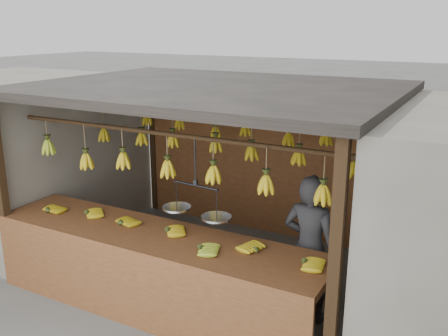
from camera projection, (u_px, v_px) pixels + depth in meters
The scene contains 8 objects.
ground at pixel (213, 269), 6.54m from camera, with size 80.00×80.00×0.00m, color #5B5B57.
stall at pixel (225, 116), 6.27m from camera, with size 4.30×3.30×2.40m.
neighbor_left at pixel (15, 152), 7.87m from camera, with size 3.00×3.00×2.30m, color slate.
counter at pixel (148, 254), 5.34m from camera, with size 3.91×0.89×0.96m.
hanging_bananas at pixel (213, 148), 6.10m from camera, with size 3.64×2.24×0.39m.
balance_scale at pixel (196, 209), 5.18m from camera, with size 0.81×0.34×0.81m.
vendor at pixel (309, 248), 5.26m from camera, with size 0.59×0.39×1.62m, color #262628.
bag_bundles at pixel (393, 189), 6.51m from camera, with size 0.08×0.26×1.21m.
Camera 1 is at (2.95, -5.13, 3.09)m, focal length 40.00 mm.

